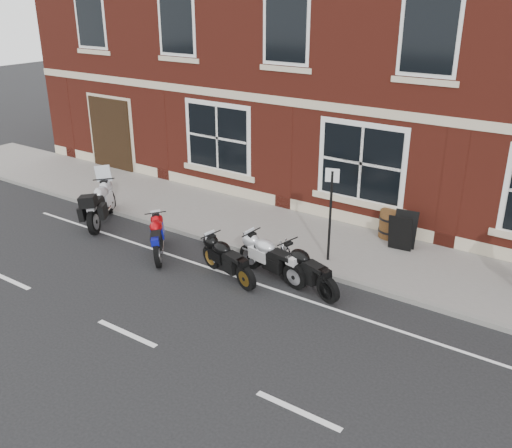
% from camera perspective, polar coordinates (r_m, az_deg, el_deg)
% --- Properties ---
extents(ground, '(80.00, 80.00, 0.00)m').
position_cam_1_polar(ground, '(13.83, -3.75, -5.19)').
color(ground, black).
rests_on(ground, ground).
extents(sidewalk, '(30.00, 3.00, 0.12)m').
position_cam_1_polar(sidewalk, '(16.02, 2.86, -0.87)').
color(sidewalk, slate).
rests_on(sidewalk, ground).
extents(kerb, '(30.00, 0.16, 0.12)m').
position_cam_1_polar(kerb, '(14.82, -0.37, -2.88)').
color(kerb, slate).
rests_on(kerb, ground).
extents(pub_building, '(24.00, 12.00, 12.00)m').
position_cam_1_polar(pub_building, '(21.46, 14.59, 20.80)').
color(pub_building, maroon).
rests_on(pub_building, ground).
extents(moto_touring_silver, '(1.36, 2.05, 1.53)m').
position_cam_1_polar(moto_touring_silver, '(17.26, -15.05, 2.13)').
color(moto_touring_silver, black).
rests_on(moto_touring_silver, ground).
extents(moto_sport_red, '(1.39, 1.56, 0.88)m').
position_cam_1_polar(moto_sport_red, '(14.87, -9.64, -1.22)').
color(moto_sport_red, black).
rests_on(moto_sport_red, ground).
extents(moto_sport_black, '(1.95, 0.72, 0.90)m').
position_cam_1_polar(moto_sport_black, '(13.51, -2.79, -3.42)').
color(moto_sport_black, black).
rests_on(moto_sport_black, ground).
extents(moto_sport_silver, '(2.10, 0.54, 0.95)m').
position_cam_1_polar(moto_sport_silver, '(13.52, 1.62, -3.25)').
color(moto_sport_silver, black).
rests_on(moto_sport_silver, ground).
extents(moto_naked_black, '(2.00, 0.83, 0.93)m').
position_cam_1_polar(moto_naked_black, '(13.07, 5.10, -4.33)').
color(moto_naked_black, black).
rests_on(moto_naked_black, ground).
extents(a_board_sign, '(0.64, 0.46, 1.00)m').
position_cam_1_polar(a_board_sign, '(15.18, 14.44, -0.70)').
color(a_board_sign, black).
rests_on(a_board_sign, sidewalk).
extents(barrel_planter, '(0.68, 0.68, 0.75)m').
position_cam_1_polar(barrel_planter, '(15.89, 13.37, 0.02)').
color(barrel_planter, '#522E16').
rests_on(barrel_planter, sidewalk).
extents(parking_sign, '(0.33, 0.11, 2.38)m').
position_cam_1_polar(parking_sign, '(13.88, 7.47, 1.56)').
color(parking_sign, black).
rests_on(parking_sign, sidewalk).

